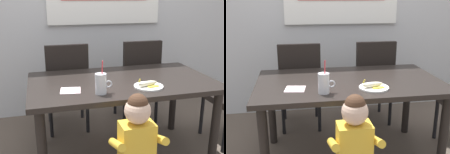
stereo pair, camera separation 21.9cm
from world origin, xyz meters
The scene contains 8 objects.
dining_table centered at (0.00, 0.00, 0.64)m, with size 1.54×0.89×0.73m.
dining_chair_left centered at (-0.40, 0.63, 0.54)m, with size 0.44×0.45×0.96m.
dining_chair_right centered at (0.39, 0.65, 0.54)m, with size 0.44×0.45×0.96m.
toddler_standing centered at (-0.09, -0.64, 0.53)m, with size 0.33×0.24×0.84m.
milk_cup centered at (-0.25, -0.28, 0.80)m, with size 0.13×0.08×0.25m.
snack_plate centered at (0.14, -0.23, 0.74)m, with size 0.23×0.23×0.01m, color white.
peeled_banana centered at (0.13, -0.24, 0.76)m, with size 0.18×0.12×0.07m.
paper_napkin centered at (-0.46, -0.16, 0.73)m, with size 0.15×0.15×0.00m, color silver.
Camera 1 is at (-0.66, -2.12, 1.42)m, focal length 43.99 mm.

